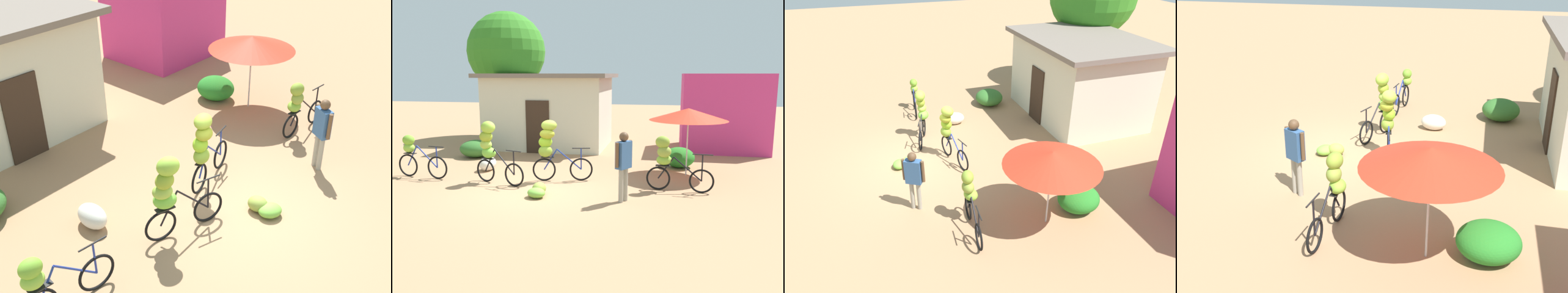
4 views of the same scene
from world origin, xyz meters
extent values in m
plane|color=#A87D57|center=(0.00, 0.00, 0.00)|extent=(60.00, 60.00, 0.00)
cube|color=#332319|center=(-1.50, 4.74, 1.00)|extent=(0.90, 0.06, 2.00)
cube|color=#CD347D|center=(5.43, 6.94, 1.49)|extent=(3.20, 2.80, 2.99)
ellipsoid|color=#247C26|center=(3.69, 3.39, 0.32)|extent=(0.99, 1.08, 0.65)
cylinder|color=beige|center=(3.87, 2.39, 0.96)|extent=(0.04, 0.04, 1.92)
cone|color=red|center=(3.87, 2.39, 1.82)|extent=(2.27, 2.27, 0.35)
torus|color=black|center=(-3.12, 0.52, 0.33)|extent=(0.67, 0.13, 0.66)
cylinder|color=navy|center=(-3.96, 0.62, 0.63)|extent=(0.39, 0.08, 0.62)
cylinder|color=navy|center=(-3.45, 0.56, 0.63)|extent=(0.69, 0.12, 0.63)
cylinder|color=black|center=(-3.12, 0.52, 0.94)|extent=(0.50, 0.09, 0.03)
cylinder|color=navy|center=(-3.12, 0.52, 0.64)|extent=(0.04, 0.04, 0.61)
cube|color=black|center=(-4.04, 0.63, 0.69)|extent=(0.37, 0.18, 0.02)
ellipsoid|color=#8DC43C|center=(-4.09, 0.68, 0.84)|extent=(0.41, 0.36, 0.28)
ellipsoid|color=#75B131|center=(-4.09, 0.68, 1.08)|extent=(0.38, 0.31, 0.30)
torus|color=black|center=(-0.68, 0.21, 0.32)|extent=(0.62, 0.25, 0.64)
torus|color=black|center=(-1.64, 0.52, 0.32)|extent=(0.62, 0.25, 0.64)
cylinder|color=black|center=(-1.48, 0.47, 0.64)|extent=(0.38, 0.15, 0.65)
cylinder|color=black|center=(-1.00, 0.31, 0.64)|extent=(0.66, 0.25, 0.66)
cylinder|color=black|center=(-0.68, 0.21, 0.97)|extent=(0.48, 0.18, 0.03)
cylinder|color=black|center=(-0.68, 0.21, 0.64)|extent=(0.04, 0.04, 0.65)
cube|color=black|center=(-1.55, 0.49, 0.67)|extent=(0.39, 0.24, 0.02)
ellipsoid|color=#72C33A|center=(-1.52, 0.51, 0.84)|extent=(0.54, 0.51, 0.31)
ellipsoid|color=#98BE41|center=(-1.59, 0.50, 1.06)|extent=(0.46, 0.43, 0.27)
ellipsoid|color=#8AA52A|center=(-1.56, 0.46, 1.29)|extent=(0.37, 0.30, 0.30)
ellipsoid|color=#90BF38|center=(-1.48, 0.44, 1.55)|extent=(0.50, 0.44, 0.34)
torus|color=black|center=(0.94, 1.15, 0.33)|extent=(0.65, 0.19, 0.65)
torus|color=black|center=(-0.07, 0.92, 0.33)|extent=(0.65, 0.19, 0.65)
cylinder|color=navy|center=(0.11, 0.96, 0.62)|extent=(0.39, 0.12, 0.60)
cylinder|color=navy|center=(0.61, 1.07, 0.62)|extent=(0.69, 0.19, 0.61)
cylinder|color=black|center=(0.94, 1.15, 0.93)|extent=(0.49, 0.14, 0.03)
cylinder|color=navy|center=(0.94, 1.15, 0.63)|extent=(0.04, 0.04, 0.60)
cube|color=black|center=(0.03, 0.94, 0.68)|extent=(0.38, 0.22, 0.02)
ellipsoid|color=#84A832|center=(-0.02, 0.91, 0.86)|extent=(0.44, 0.38, 0.33)
ellipsoid|color=#8BC626|center=(-0.02, 0.93, 1.11)|extent=(0.47, 0.43, 0.32)
ellipsoid|color=#9AA528|center=(0.04, 0.89, 1.34)|extent=(0.48, 0.42, 0.27)
ellipsoid|color=#97B737|center=(0.08, 0.96, 1.57)|extent=(0.51, 0.46, 0.30)
torus|color=black|center=(4.17, 0.54, 0.31)|extent=(0.62, 0.10, 0.62)
torus|color=black|center=(3.09, 0.63, 0.31)|extent=(0.62, 0.10, 0.62)
cylinder|color=black|center=(3.28, 0.61, 0.60)|extent=(0.41, 0.07, 0.60)
cylinder|color=black|center=(3.82, 0.57, 0.60)|extent=(0.73, 0.10, 0.61)
cylinder|color=black|center=(4.17, 0.54, 0.99)|extent=(0.50, 0.07, 0.03)
cylinder|color=black|center=(4.17, 0.54, 0.65)|extent=(0.04, 0.04, 0.68)
cube|color=black|center=(3.20, 0.62, 0.65)|extent=(0.37, 0.17, 0.02)
ellipsoid|color=#82B435|center=(3.23, 0.66, 0.79)|extent=(0.45, 0.39, 0.26)
ellipsoid|color=olive|center=(3.22, 0.59, 1.02)|extent=(0.38, 0.32, 0.30)
ellipsoid|color=olive|center=(3.18, 0.60, 1.27)|extent=(0.42, 0.37, 0.31)
ellipsoid|color=#77C13F|center=(0.20, -0.62, 0.12)|extent=(0.61, 0.58, 0.24)
ellipsoid|color=#92A740|center=(0.19, -0.35, 0.15)|extent=(0.38, 0.43, 0.31)
ellipsoid|color=silver|center=(-2.17, 1.78, 0.22)|extent=(0.49, 0.73, 0.44)
cylinder|color=gray|center=(2.26, -0.59, 0.40)|extent=(0.11, 0.11, 0.80)
cylinder|color=gray|center=(2.35, -0.44, 0.40)|extent=(0.11, 0.11, 0.80)
cube|color=#33598C|center=(2.31, -0.51, 1.12)|extent=(0.38, 0.45, 0.64)
cylinder|color=brown|center=(2.18, -0.73, 1.15)|extent=(0.08, 0.08, 0.57)
cylinder|color=brown|center=(2.43, -0.30, 1.15)|extent=(0.08, 0.08, 0.57)
sphere|color=brown|center=(2.31, -0.51, 1.55)|extent=(0.22, 0.22, 0.22)
camera|label=1|loc=(-6.41, -4.23, 6.04)|focal=44.79mm
camera|label=2|loc=(3.26, -9.64, 2.97)|focal=37.01mm
camera|label=3|loc=(10.26, -1.55, 6.26)|focal=35.20mm
camera|label=4|loc=(10.71, 3.10, 4.86)|focal=44.60mm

